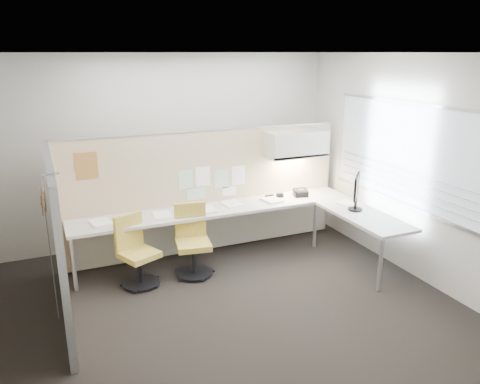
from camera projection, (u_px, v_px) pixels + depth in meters
name	position (u px, v px, depth m)	size (l,w,h in m)	color
floor	(208.00, 308.00, 5.35)	(5.50, 4.50, 0.01)	black
ceiling	(203.00, 52.00, 4.54)	(5.50, 4.50, 0.01)	white
wall_back	(155.00, 151.00, 6.93)	(5.50, 0.02, 2.80)	beige
wall_front	(323.00, 283.00, 2.97)	(5.50, 0.02, 2.80)	beige
wall_right	(408.00, 166.00, 5.99)	(0.02, 4.50, 2.80)	beige
window_pane	(408.00, 155.00, 5.94)	(0.01, 2.80, 1.30)	#A1B1BB
partition_back	(206.00, 192.00, 6.72)	(4.10, 0.06, 1.75)	#CBB28C
partition_left	(58.00, 241.00, 4.97)	(0.06, 2.20, 1.75)	#CBB28C
desk	(243.00, 217.00, 6.52)	(4.00, 2.07, 0.73)	beige
overhead_bin	(296.00, 144.00, 6.86)	(0.90, 0.36, 0.38)	beige
task_light_strip	(296.00, 158.00, 6.92)	(0.60, 0.06, 0.02)	#FFEABF
pinned_papers	(211.00, 181.00, 6.67)	(1.01, 0.00, 0.47)	#8CBF8C
poster	(86.00, 166.00, 5.92)	(0.28, 0.00, 0.35)	orange
chair_left	(136.00, 253.00, 5.80)	(0.54, 0.55, 0.88)	black
chair_right	(192.00, 242.00, 6.08)	(0.49, 0.51, 0.92)	black
monitor	(356.00, 190.00, 6.31)	(0.34, 0.36, 0.49)	black
phone	(300.00, 193.00, 7.01)	(0.25, 0.24, 0.12)	black
stapler	(269.00, 196.00, 6.92)	(0.14, 0.04, 0.05)	black
tape_dispenser	(280.00, 195.00, 6.96)	(0.10, 0.06, 0.06)	black
coat_hook	(45.00, 214.00, 4.19)	(0.18, 0.46, 1.39)	silver
paper_stack_0	(101.00, 223.00, 5.87)	(0.23, 0.30, 0.03)	white
paper_stack_1	(162.00, 215.00, 6.17)	(0.23, 0.30, 0.02)	white
paper_stack_2	(206.00, 210.00, 6.35)	(0.23, 0.30, 0.04)	white
paper_stack_3	(232.00, 204.00, 6.63)	(0.23, 0.30, 0.02)	white
paper_stack_4	(272.00, 200.00, 6.78)	(0.23, 0.30, 0.03)	white
paper_stack_5	(349.00, 204.00, 6.64)	(0.23, 0.30, 0.02)	white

